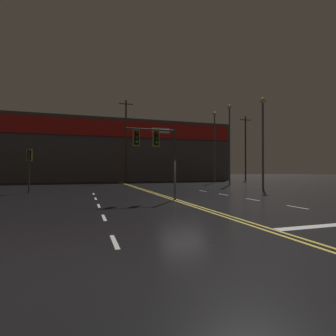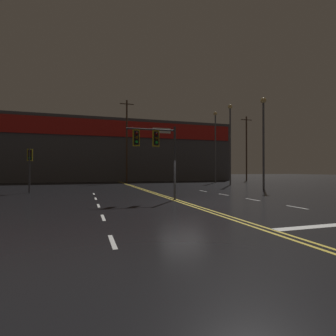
{
  "view_description": "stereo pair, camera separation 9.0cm",
  "coord_description": "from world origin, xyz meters",
  "px_view_note": "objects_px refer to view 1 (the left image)",
  "views": [
    {
      "loc": [
        -5.45,
        -14.01,
        1.83
      ],
      "look_at": [
        0.0,
        2.81,
        2.0
      ],
      "focal_mm": 28.0,
      "sensor_mm": 36.0,
      "label": 1
    },
    {
      "loc": [
        -5.36,
        -14.04,
        1.83
      ],
      "look_at": [
        0.0,
        2.81,
        2.0
      ],
      "focal_mm": 28.0,
      "sensor_mm": 36.0,
      "label": 2
    }
  ],
  "objects_px": {
    "traffic_signal_median": "(155,144)",
    "traffic_signal_corner_northwest": "(29,160)",
    "streetlight_far_right": "(230,134)",
    "streetlight_near_left": "(263,130)",
    "streetlight_median_approach": "(215,138)"
  },
  "relations": [
    {
      "from": "streetlight_near_left",
      "to": "streetlight_median_approach",
      "type": "bearing_deg",
      "value": 80.96
    },
    {
      "from": "traffic_signal_corner_northwest",
      "to": "streetlight_median_approach",
      "type": "xyz_separation_m",
      "value": [
        23.27,
        11.91,
        4.11
      ]
    },
    {
      "from": "streetlight_median_approach",
      "to": "streetlight_far_right",
      "type": "xyz_separation_m",
      "value": [
        -1.39,
        -6.57,
        -0.31
      ]
    },
    {
      "from": "streetlight_near_left",
      "to": "streetlight_far_right",
      "type": "bearing_deg",
      "value": 83.5
    },
    {
      "from": "streetlight_median_approach",
      "to": "streetlight_far_right",
      "type": "relative_size",
      "value": 1.06
    },
    {
      "from": "traffic_signal_median",
      "to": "streetlight_far_right",
      "type": "relative_size",
      "value": 0.45
    },
    {
      "from": "traffic_signal_median",
      "to": "streetlight_median_approach",
      "type": "height_order",
      "value": "streetlight_median_approach"
    },
    {
      "from": "traffic_signal_corner_northwest",
      "to": "streetlight_median_approach",
      "type": "relative_size",
      "value": 0.33
    },
    {
      "from": "traffic_signal_corner_northwest",
      "to": "streetlight_far_right",
      "type": "distance_m",
      "value": 22.84
    },
    {
      "from": "traffic_signal_median",
      "to": "traffic_signal_corner_northwest",
      "type": "bearing_deg",
      "value": 134.88
    },
    {
      "from": "streetlight_near_left",
      "to": "streetlight_far_right",
      "type": "relative_size",
      "value": 0.88
    },
    {
      "from": "traffic_signal_median",
      "to": "streetlight_median_approach",
      "type": "relative_size",
      "value": 0.42
    },
    {
      "from": "traffic_signal_median",
      "to": "streetlight_near_left",
      "type": "distance_m",
      "value": 14.26
    },
    {
      "from": "traffic_signal_median",
      "to": "streetlight_far_right",
      "type": "xyz_separation_m",
      "value": [
        13.52,
        13.74,
        3.02
      ]
    },
    {
      "from": "streetlight_far_right",
      "to": "traffic_signal_median",
      "type": "bearing_deg",
      "value": -134.55
    }
  ]
}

